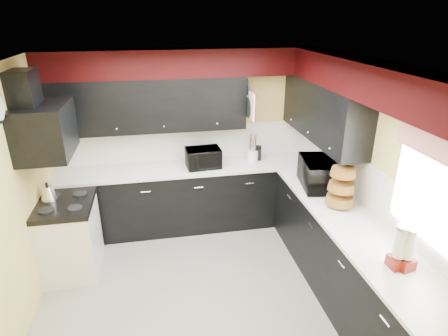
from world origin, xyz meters
name	(u,v)px	position (x,y,z in m)	size (l,w,h in m)	color
ground	(205,294)	(0.00, 0.00, 0.00)	(3.60, 3.60, 0.00)	gray
wall_back	(186,139)	(0.00, 1.80, 1.25)	(3.60, 0.06, 2.50)	#E0C666
wall_right	(368,180)	(1.80, 0.00, 1.25)	(0.06, 3.60, 2.50)	#E0C666
wall_left	(7,211)	(-1.80, 0.00, 1.25)	(0.06, 3.60, 2.50)	#E0C666
ceiling	(199,65)	(0.00, 0.00, 2.50)	(3.60, 3.60, 0.06)	white
cab_back	(190,198)	(0.00, 1.50, 0.45)	(3.60, 0.60, 0.90)	black
cab_right	(347,262)	(1.50, -0.30, 0.45)	(0.60, 3.00, 0.90)	black
counter_back	(189,168)	(0.00, 1.50, 0.92)	(3.62, 0.64, 0.04)	white
counter_right	(352,224)	(1.50, -0.30, 0.92)	(0.64, 3.02, 0.04)	white
splash_back	(186,143)	(0.00, 1.79, 1.19)	(3.60, 0.02, 0.50)	white
splash_right	(367,185)	(1.79, 0.00, 1.19)	(0.02, 3.60, 0.50)	white
upper_back	(147,105)	(-0.50, 1.62, 1.80)	(2.60, 0.35, 0.70)	black
upper_right	(323,111)	(1.62, 0.90, 1.80)	(0.35, 1.80, 0.70)	black
soffit_back	(184,63)	(0.00, 1.62, 2.33)	(3.60, 0.36, 0.35)	black
soffit_right	(378,83)	(1.62, -0.18, 2.33)	(0.36, 3.24, 0.35)	black
stove	(71,239)	(-1.50, 0.75, 0.43)	(0.60, 0.75, 0.86)	white
cooktop	(64,205)	(-1.50, 0.75, 0.89)	(0.62, 0.77, 0.06)	black
hood	(45,130)	(-1.55, 0.75, 1.78)	(0.50, 0.78, 0.55)	black
hood_duct	(24,90)	(-1.68, 0.75, 2.20)	(0.24, 0.40, 0.40)	black
window	(431,192)	(1.79, -0.90, 1.55)	(0.03, 0.86, 0.96)	white
valance	(435,147)	(1.73, -0.90, 1.95)	(0.04, 0.88, 0.20)	red
pan_top	(247,87)	(0.82, 1.55, 2.00)	(0.03, 0.22, 0.40)	black
pan_mid	(249,108)	(0.82, 1.42, 1.75)	(0.03, 0.28, 0.46)	black
pan_low	(244,106)	(0.82, 1.68, 1.72)	(0.03, 0.24, 0.42)	black
cut_board	(252,106)	(0.83, 1.30, 1.80)	(0.03, 0.26, 0.35)	white
baskets	(341,186)	(1.52, 0.05, 1.18)	(0.27, 0.27, 0.50)	brown
deco_plate	(403,94)	(1.77, -0.35, 2.25)	(0.03, 0.24, 0.24)	white
toaster_oven	(203,158)	(0.21, 1.44, 1.07)	(0.46, 0.38, 0.27)	black
microwave	(320,173)	(1.51, 0.57, 1.11)	(0.62, 0.42, 0.34)	black
utensil_crock	(252,156)	(0.92, 1.53, 1.02)	(0.16, 0.16, 0.17)	white
knife_block	(258,153)	(1.01, 1.56, 1.04)	(0.09, 0.13, 0.20)	black
kettle	(48,193)	(-1.68, 0.87, 1.00)	(0.18, 0.18, 0.16)	silver
dispenser_a	(408,251)	(1.55, -1.07, 1.11)	(0.13, 0.13, 0.35)	#5D0E0A
dispenser_b	(400,249)	(1.49, -1.04, 1.12)	(0.13, 0.13, 0.36)	#740500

